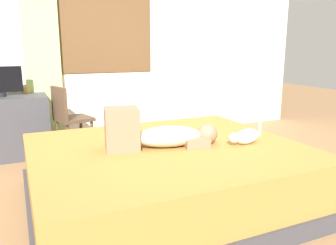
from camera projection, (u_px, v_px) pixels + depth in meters
ground_plane at (183, 202)px, 2.90m from camera, size 16.00×16.00×0.00m
back_wall_with_window at (107, 36)px, 4.68m from camera, size 6.40×0.14×2.90m
bed at (167, 175)px, 2.85m from camera, size 2.23×1.92×0.50m
person_lying at (157, 134)px, 2.73m from camera, size 0.94×0.41×0.34m
cat at (246, 136)px, 2.83m from camera, size 0.36×0.15×0.21m
desk at (9, 127)px, 4.02m from camera, size 0.90×0.56×0.74m
tv_monitor at (0, 81)px, 3.88m from camera, size 0.48×0.10×0.35m
cup at (27, 90)px, 4.23m from camera, size 0.06×0.06×0.08m
chair_by_desk at (68, 116)px, 3.99m from camera, size 0.47×0.47×0.86m
curtain_left at (42, 55)px, 4.27m from camera, size 0.44×0.06×2.43m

